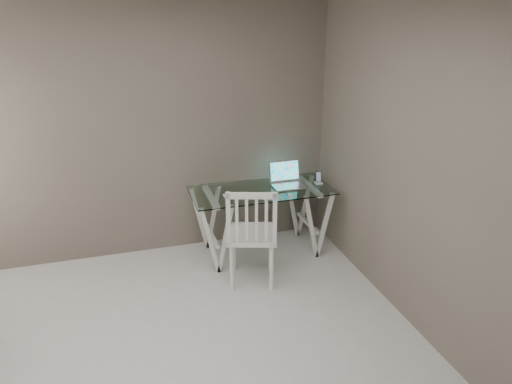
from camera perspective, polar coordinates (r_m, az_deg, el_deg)
The scene contains 7 objects.
room at distance 3.06m, azimuth -10.69°, elevation 3.00°, with size 4.50×4.52×2.71m.
desk at distance 5.44m, azimuth 0.59°, elevation -3.29°, with size 1.50×0.70×0.75m.
chair at distance 4.77m, azimuth -0.48°, elevation -4.61°, with size 0.59×0.59×1.03m.
laptop at distance 5.43m, azimuth 3.57°, elevation 1.43°, with size 0.36×0.31×0.25m.
keyboard at distance 5.15m, azimuth -2.39°, elevation -0.36°, with size 0.27×0.11×0.01m, color silver.
mouse at distance 5.03m, azimuth 1.31°, elevation -0.73°, with size 0.11×0.06×0.03m, color silver.
phone_dock at distance 5.50m, azimuth 7.14°, elevation 1.35°, with size 0.07×0.07×0.14m.
Camera 1 is at (-0.36, -2.88, 2.67)m, focal length 35.00 mm.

